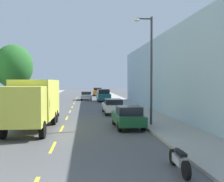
{
  "coord_description": "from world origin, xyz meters",
  "views": [
    {
      "loc": [
        1.5,
        -5.52,
        3.11
      ],
      "look_at": [
        4.51,
        22.93,
        2.09
      ],
      "focal_mm": 41.92,
      "sensor_mm": 36.0,
      "label": 1
    }
  ],
  "objects_px": {
    "parked_pickup_black": "(27,104)",
    "street_tree_third": "(14,67)",
    "parked_hatchback_sky": "(42,99)",
    "parked_motorcycle": "(179,160)",
    "parked_sedan_navy": "(52,95)",
    "parked_pickup_orange": "(98,92)",
    "street_lamp": "(149,63)",
    "moving_silver_sedan": "(86,96)",
    "delivery_box_truck": "(35,101)",
    "parked_sedan_white": "(113,106)",
    "parked_suv_teal": "(103,95)",
    "parked_hatchback_forest": "(128,117)"
  },
  "relations": [
    {
      "from": "parked_hatchback_sky",
      "to": "moving_silver_sedan",
      "type": "height_order",
      "value": "parked_hatchback_sky"
    },
    {
      "from": "parked_sedan_navy",
      "to": "moving_silver_sedan",
      "type": "distance_m",
      "value": 7.32
    },
    {
      "from": "street_tree_third",
      "to": "parked_hatchback_sky",
      "type": "bearing_deg",
      "value": 70.18
    },
    {
      "from": "parked_sedan_navy",
      "to": "parked_pickup_orange",
      "type": "height_order",
      "value": "parked_pickup_orange"
    },
    {
      "from": "street_lamp",
      "to": "parked_suv_teal",
      "type": "relative_size",
      "value": 1.54
    },
    {
      "from": "delivery_box_truck",
      "to": "parked_hatchback_forest",
      "type": "bearing_deg",
      "value": -4.59
    },
    {
      "from": "street_lamp",
      "to": "moving_silver_sedan",
      "type": "height_order",
      "value": "street_lamp"
    },
    {
      "from": "delivery_box_truck",
      "to": "parked_hatchback_sky",
      "type": "relative_size",
      "value": 1.94
    },
    {
      "from": "parked_pickup_black",
      "to": "parked_hatchback_forest",
      "type": "distance_m",
      "value": 13.35
    },
    {
      "from": "parked_sedan_white",
      "to": "parked_pickup_black",
      "type": "bearing_deg",
      "value": 166.16
    },
    {
      "from": "parked_motorcycle",
      "to": "parked_pickup_orange",
      "type": "bearing_deg",
      "value": 90.3
    },
    {
      "from": "parked_motorcycle",
      "to": "parked_hatchback_forest",
      "type": "bearing_deg",
      "value": 92.25
    },
    {
      "from": "parked_sedan_navy",
      "to": "parked_hatchback_forest",
      "type": "height_order",
      "value": "parked_hatchback_forest"
    },
    {
      "from": "street_lamp",
      "to": "parked_suv_teal",
      "type": "bearing_deg",
      "value": 93.57
    },
    {
      "from": "street_tree_third",
      "to": "parked_motorcycle",
      "type": "bearing_deg",
      "value": -62.84
    },
    {
      "from": "parked_sedan_white",
      "to": "parked_hatchback_sky",
      "type": "relative_size",
      "value": 1.12
    },
    {
      "from": "delivery_box_truck",
      "to": "parked_sedan_white",
      "type": "distance_m",
      "value": 9.71
    },
    {
      "from": "street_tree_third",
      "to": "moving_silver_sedan",
      "type": "xyz_separation_m",
      "value": [
        8.2,
        14.22,
        -4.07
      ]
    },
    {
      "from": "parked_sedan_white",
      "to": "moving_silver_sedan",
      "type": "relative_size",
      "value": 1.0
    },
    {
      "from": "parked_pickup_black",
      "to": "street_tree_third",
      "type": "bearing_deg",
      "value": 124.87
    },
    {
      "from": "street_lamp",
      "to": "parked_motorcycle",
      "type": "xyz_separation_m",
      "value": [
        -1.21,
        -9.01,
        -3.99
      ]
    },
    {
      "from": "street_tree_third",
      "to": "delivery_box_truck",
      "type": "bearing_deg",
      "value": -69.95
    },
    {
      "from": "street_tree_third",
      "to": "parked_pickup_black",
      "type": "distance_m",
      "value": 5.41
    },
    {
      "from": "delivery_box_truck",
      "to": "moving_silver_sedan",
      "type": "xyz_separation_m",
      "value": [
        3.6,
        26.83,
        -1.11
      ]
    },
    {
      "from": "delivery_box_truck",
      "to": "parked_pickup_black",
      "type": "bearing_deg",
      "value": 104.64
    },
    {
      "from": "parked_sedan_white",
      "to": "street_tree_third",
      "type": "bearing_deg",
      "value": 154.38
    },
    {
      "from": "parked_sedan_white",
      "to": "delivery_box_truck",
      "type": "bearing_deg",
      "value": -128.99
    },
    {
      "from": "parked_hatchback_sky",
      "to": "parked_motorcycle",
      "type": "relative_size",
      "value": 1.96
    },
    {
      "from": "parked_hatchback_sky",
      "to": "parked_sedan_navy",
      "type": "bearing_deg",
      "value": 90.78
    },
    {
      "from": "delivery_box_truck",
      "to": "parked_pickup_black",
      "type": "xyz_separation_m",
      "value": [
        -2.51,
        9.61,
        -1.03
      ]
    },
    {
      "from": "parked_pickup_orange",
      "to": "parked_hatchback_forest",
      "type": "distance_m",
      "value": 41.62
    },
    {
      "from": "parked_hatchback_sky",
      "to": "parked_motorcycle",
      "type": "distance_m",
      "value": 29.13
    },
    {
      "from": "street_tree_third",
      "to": "street_lamp",
      "type": "xyz_separation_m",
      "value": [
        12.36,
        -12.72,
        -0.41
      ]
    },
    {
      "from": "street_tree_third",
      "to": "parked_sedan_navy",
      "type": "relative_size",
      "value": 1.57
    },
    {
      "from": "delivery_box_truck",
      "to": "moving_silver_sedan",
      "type": "height_order",
      "value": "delivery_box_truck"
    },
    {
      "from": "street_lamp",
      "to": "moving_silver_sedan",
      "type": "distance_m",
      "value": 27.5
    },
    {
      "from": "parked_pickup_black",
      "to": "moving_silver_sedan",
      "type": "height_order",
      "value": "parked_pickup_black"
    },
    {
      "from": "parked_hatchback_sky",
      "to": "parked_motorcycle",
      "type": "height_order",
      "value": "parked_hatchback_sky"
    },
    {
      "from": "parked_sedan_navy",
      "to": "moving_silver_sedan",
      "type": "xyz_separation_m",
      "value": [
        6.21,
        -3.87,
        0.0
      ]
    },
    {
      "from": "delivery_box_truck",
      "to": "parked_motorcycle",
      "type": "distance_m",
      "value": 11.32
    },
    {
      "from": "street_tree_third",
      "to": "delivery_box_truck",
      "type": "xyz_separation_m",
      "value": [
        4.6,
        -12.61,
        -2.96
      ]
    },
    {
      "from": "parked_suv_teal",
      "to": "street_tree_third",
      "type": "bearing_deg",
      "value": -135.39
    },
    {
      "from": "street_lamp",
      "to": "parked_hatchback_forest",
      "type": "relative_size",
      "value": 1.84
    },
    {
      "from": "delivery_box_truck",
      "to": "parked_hatchback_sky",
      "type": "distance_m",
      "value": 18.77
    },
    {
      "from": "parked_suv_teal",
      "to": "parked_motorcycle",
      "type": "bearing_deg",
      "value": -89.55
    },
    {
      "from": "parked_hatchback_sky",
      "to": "parked_pickup_black",
      "type": "distance_m",
      "value": 8.97
    },
    {
      "from": "parked_suv_teal",
      "to": "parked_sedan_navy",
      "type": "distance_m",
      "value": 11.54
    },
    {
      "from": "parked_pickup_black",
      "to": "moving_silver_sedan",
      "type": "bearing_deg",
      "value": 70.48
    },
    {
      "from": "parked_suv_teal",
      "to": "parked_hatchback_sky",
      "type": "bearing_deg",
      "value": -151.34
    },
    {
      "from": "parked_pickup_orange",
      "to": "parked_motorcycle",
      "type": "relative_size",
      "value": 2.59
    }
  ]
}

